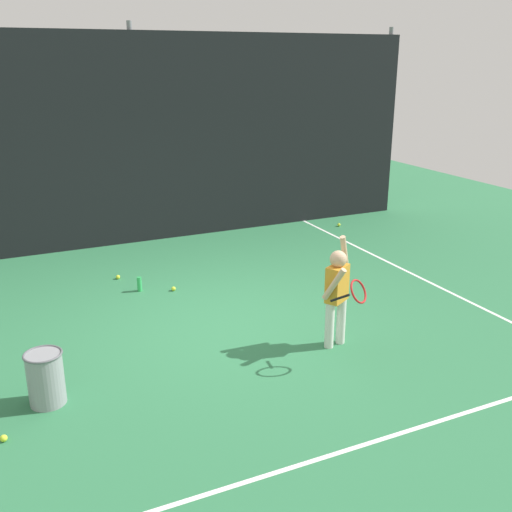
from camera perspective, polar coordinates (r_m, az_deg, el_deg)
The scene contains 14 objects.
ground_plane at distance 7.84m, azimuth -3.31°, elevation -6.43°, with size 20.00×20.00×0.00m, color #2D7247.
court_line_baseline at distance 5.58m, azimuth 8.59°, elevation -18.12°, with size 9.00×0.05×0.00m, color white.
court_line_sideline at distance 10.28m, azimuth 12.81°, elevation -0.65°, with size 0.05×9.00×0.00m, color white.
back_fence_windscreen at distance 11.05m, azimuth -11.40°, elevation 10.83°, with size 11.29×0.08×3.76m, color black.
fence_post_1 at distance 11.10m, azimuth -11.50°, elevation 11.25°, with size 0.09×0.09×3.91m, color slate.
fence_post_2 at distance 13.48m, azimuth 12.36°, elevation 12.45°, with size 0.09×0.09×3.91m, color slate.
tennis_player at distance 7.01m, azimuth 7.91°, elevation -3.27°, with size 0.50×0.82×1.35m.
ball_hopper at distance 6.37m, azimuth -19.67°, elevation -11.01°, with size 0.38×0.38×0.56m.
water_bottle at distance 8.97m, azimuth -11.20°, elevation -2.68°, with size 0.07×0.07×0.22m, color green.
tennis_ball_0 at distance 12.32m, azimuth 8.02°, elevation 3.01°, with size 0.07×0.07×0.07m, color #CCE033.
tennis_ball_1 at distance 9.55m, azimuth -13.20°, elevation -1.99°, with size 0.07×0.07×0.07m, color #CCE033.
tennis_ball_2 at distance 7.13m, azimuth -19.84°, elevation -10.04°, with size 0.07×0.07×0.07m, color #CCE033.
tennis_ball_3 at distance 8.92m, azimuth -7.98°, elevation -3.15°, with size 0.07×0.07×0.07m, color #CCE033.
tennis_ball_4 at distance 6.07m, azimuth -23.21°, elevation -15.89°, with size 0.07×0.07×0.07m, color #CCE033.
Camera 1 is at (-2.57, -6.62, 3.33)m, focal length 41.38 mm.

